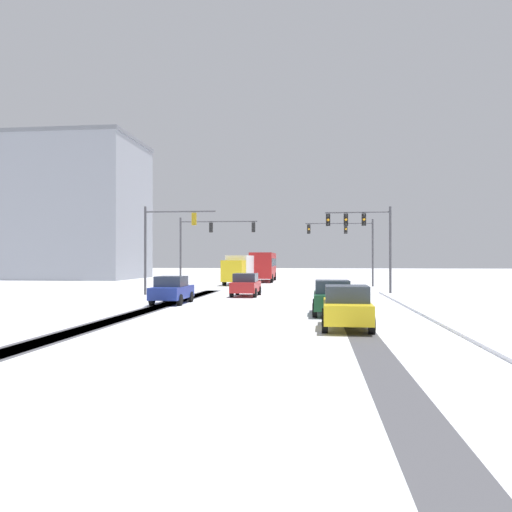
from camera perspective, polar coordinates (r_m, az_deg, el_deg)
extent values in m
plane|color=silver|center=(7.76, -22.62, -19.79)|extent=(300.00, 300.00, 0.00)
cube|color=#4C4C51|center=(25.32, -13.05, -6.24)|extent=(1.16, 38.10, 0.01)
cube|color=#4C4C51|center=(25.39, -13.50, -6.22)|extent=(1.19, 38.10, 0.01)
cube|color=#4C4C51|center=(23.90, 10.43, -6.59)|extent=(1.06, 38.10, 0.01)
cube|color=white|center=(23.14, 23.86, -6.62)|extent=(4.00, 38.10, 0.12)
cylinder|color=#47474C|center=(48.68, -8.28, 0.38)|extent=(0.18, 0.18, 6.50)
cylinder|color=#47474C|center=(48.08, -4.12, 3.79)|extent=(7.17, 0.27, 0.12)
cube|color=black|center=(48.16, -4.96, 3.13)|extent=(0.32, 0.25, 0.90)
sphere|color=black|center=(48.34, -4.93, 3.47)|extent=(0.20, 0.20, 0.20)
sphere|color=orange|center=(48.32, -4.93, 3.12)|extent=(0.20, 0.20, 0.20)
sphere|color=black|center=(48.30, -4.93, 2.76)|extent=(0.20, 0.20, 0.20)
cube|color=black|center=(47.61, -0.28, 3.17)|extent=(0.32, 0.25, 0.90)
sphere|color=black|center=(47.79, -0.26, 3.52)|extent=(0.20, 0.20, 0.20)
sphere|color=orange|center=(47.77, -0.26, 3.16)|extent=(0.20, 0.20, 0.20)
sphere|color=black|center=(47.75, -0.26, 2.80)|extent=(0.20, 0.20, 0.20)
cylinder|color=#47474C|center=(39.41, 14.53, 0.58)|extent=(0.18, 0.18, 6.50)
cylinder|color=#47474C|center=(39.35, 11.06, 4.73)|extent=(4.78, 0.22, 0.12)
cube|color=black|center=(39.34, 11.75, 3.93)|extent=(0.32, 0.25, 0.90)
sphere|color=black|center=(39.20, 11.77, 4.38)|extent=(0.20, 0.20, 0.20)
sphere|color=orange|center=(39.18, 11.77, 3.95)|extent=(0.20, 0.20, 0.20)
sphere|color=black|center=(39.16, 11.77, 3.51)|extent=(0.20, 0.20, 0.20)
cube|color=black|center=(39.27, 9.84, 3.93)|extent=(0.32, 0.25, 0.90)
sphere|color=black|center=(39.14, 9.84, 4.39)|extent=(0.20, 0.20, 0.20)
sphere|color=orange|center=(39.11, 9.84, 3.95)|extent=(0.20, 0.20, 0.20)
sphere|color=black|center=(39.09, 9.85, 3.51)|extent=(0.20, 0.20, 0.20)
cube|color=black|center=(39.25, 7.92, 3.94)|extent=(0.32, 0.25, 0.90)
sphere|color=black|center=(39.11, 7.92, 4.39)|extent=(0.20, 0.20, 0.20)
sphere|color=orange|center=(39.09, 7.92, 3.95)|extent=(0.20, 0.20, 0.20)
sphere|color=black|center=(39.07, 7.92, 3.51)|extent=(0.20, 0.20, 0.20)
cylinder|color=#47474C|center=(39.10, -12.06, 0.58)|extent=(0.18, 0.18, 6.50)
cylinder|color=#47474C|center=(38.48, -8.34, 4.84)|extent=(5.26, 0.15, 0.12)
cube|color=#B79319|center=(38.17, -6.81, 4.06)|extent=(0.32, 0.24, 0.90)
sphere|color=black|center=(38.35, -6.76, 4.49)|extent=(0.20, 0.20, 0.20)
sphere|color=orange|center=(38.33, -6.76, 4.04)|extent=(0.20, 0.20, 0.20)
sphere|color=black|center=(38.30, -6.76, 3.59)|extent=(0.20, 0.20, 0.20)
cylinder|color=#47474C|center=(51.32, 12.69, 0.35)|extent=(0.18, 0.18, 6.50)
cylinder|color=#47474C|center=(50.99, 9.09, 3.55)|extent=(6.47, 0.53, 0.12)
cube|color=black|center=(51.03, 9.82, 2.93)|extent=(0.33, 0.26, 0.90)
sphere|color=black|center=(50.89, 9.84, 3.28)|extent=(0.20, 0.20, 0.20)
sphere|color=orange|center=(50.87, 9.84, 2.94)|extent=(0.20, 0.20, 0.20)
sphere|color=black|center=(50.86, 9.84, 2.61)|extent=(0.20, 0.20, 0.20)
cube|color=black|center=(50.74, 5.81, 2.95)|extent=(0.33, 0.26, 0.90)
sphere|color=black|center=(50.59, 5.82, 3.30)|extent=(0.20, 0.20, 0.20)
sphere|color=orange|center=(50.58, 5.82, 2.96)|extent=(0.20, 0.20, 0.20)
sphere|color=black|center=(50.56, 5.82, 2.62)|extent=(0.20, 0.20, 0.20)
cube|color=red|center=(36.75, -1.12, -3.39)|extent=(1.73, 4.11, 0.70)
cube|color=#2D3847|center=(36.57, -1.15, -2.38)|extent=(1.57, 1.91, 0.60)
cylinder|color=black|center=(38.14, -2.05, -3.80)|extent=(0.22, 0.64, 0.64)
cylinder|color=black|center=(37.92, 0.37, -3.83)|extent=(0.22, 0.64, 0.64)
cylinder|color=black|center=(35.64, -2.70, -4.04)|extent=(0.22, 0.64, 0.64)
cylinder|color=black|center=(35.40, -0.12, -4.07)|extent=(0.22, 0.64, 0.64)
cube|color=#233899|center=(30.91, -9.20, -3.95)|extent=(1.70, 4.10, 0.70)
cube|color=#2D3847|center=(30.73, -9.28, -2.75)|extent=(1.56, 1.90, 0.60)
cylinder|color=black|center=(32.38, -9.96, -4.40)|extent=(0.22, 0.64, 0.64)
cylinder|color=black|center=(31.95, -7.18, -4.46)|extent=(0.22, 0.64, 0.64)
cylinder|color=black|center=(29.96, -11.36, -4.73)|extent=(0.22, 0.64, 0.64)
cylinder|color=black|center=(29.50, -8.37, -4.80)|extent=(0.22, 0.64, 0.64)
cube|color=#194C2D|center=(24.66, 8.36, -4.85)|extent=(1.70, 4.10, 0.70)
cube|color=#2D3847|center=(24.47, 8.37, -3.36)|extent=(1.56, 1.90, 0.60)
cylinder|color=black|center=(25.95, 6.49, -5.40)|extent=(0.22, 0.64, 0.64)
cylinder|color=black|center=(25.99, 10.07, -5.39)|extent=(0.22, 0.64, 0.64)
cylinder|color=black|center=(23.42, 6.47, -5.94)|extent=(0.22, 0.64, 0.64)
cylinder|color=black|center=(23.47, 10.44, -5.93)|extent=(0.22, 0.64, 0.64)
cube|color=yellow|center=(19.78, 9.91, -5.94)|extent=(1.75, 4.12, 0.70)
cube|color=#2D3847|center=(19.58, 9.93, -4.09)|extent=(1.59, 1.92, 0.60)
cylinder|color=black|center=(21.06, 7.55, -6.56)|extent=(0.23, 0.64, 0.64)
cylinder|color=black|center=(21.13, 11.96, -6.54)|extent=(0.23, 0.64, 0.64)
cylinder|color=black|center=(18.54, 7.57, -7.41)|extent=(0.23, 0.64, 0.64)
cylinder|color=black|center=(18.61, 12.59, -7.37)|extent=(0.23, 0.64, 0.64)
cube|color=#B21E1E|center=(61.96, 0.84, -1.01)|extent=(2.84, 11.07, 2.90)
cube|color=#283342|center=(61.96, 0.84, -0.69)|extent=(2.85, 10.19, 0.90)
cylinder|color=black|center=(58.08, 1.74, -2.48)|extent=(0.33, 0.97, 0.96)
cylinder|color=black|center=(58.25, -0.60, -2.47)|extent=(0.33, 0.97, 0.96)
cylinder|color=black|center=(65.21, 2.08, -2.25)|extent=(0.33, 0.97, 0.96)
cylinder|color=black|center=(65.37, 0.00, -2.25)|extent=(0.33, 0.97, 0.96)
cube|color=yellow|center=(51.04, -2.50, -1.65)|extent=(2.19, 2.29, 2.10)
cube|color=silver|center=(54.67, -1.71, -1.31)|extent=(2.42, 5.29, 2.60)
cylinder|color=black|center=(51.32, -1.29, -2.82)|extent=(0.32, 0.85, 0.84)
cylinder|color=black|center=(51.72, -3.50, -2.80)|extent=(0.32, 0.85, 0.84)
cylinder|color=black|center=(55.93, -0.42, -2.62)|extent=(0.32, 0.85, 0.84)
cylinder|color=black|center=(56.30, -2.45, -2.61)|extent=(0.32, 0.85, 0.84)
cube|color=#9399A3|center=(76.44, -20.99, 4.61)|extent=(22.40, 14.23, 18.46)
cube|color=slate|center=(77.84, -20.97, 11.58)|extent=(22.70, 14.53, 0.50)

